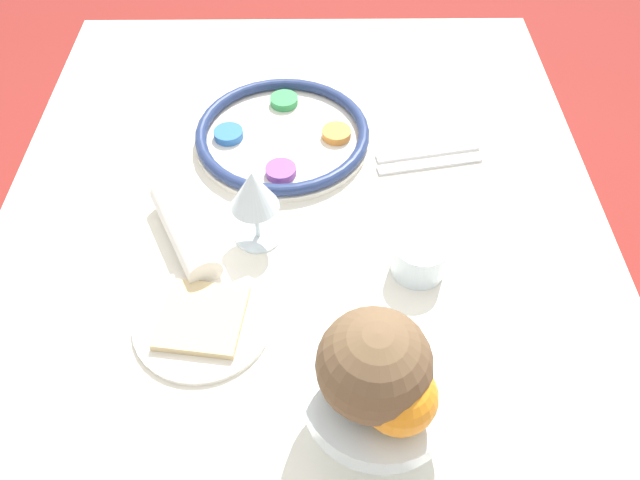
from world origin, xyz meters
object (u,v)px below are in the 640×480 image
object	(u,v)px
fruit_stand	(378,396)
cup_near	(419,257)
bread_plate	(203,320)
napkin_roll	(185,232)
seder_plate	(283,135)
wine_glass	(253,193)
orange_fruit	(399,397)
coconut	(374,365)

from	to	relation	value
fruit_stand	cup_near	xyz separation A→B (m)	(-0.24, 0.08, -0.05)
bread_plate	napkin_roll	xyz separation A→B (m)	(-0.14, -0.04, 0.02)
seder_plate	wine_glass	size ratio (longest dim) A/B	2.28
orange_fruit	coconut	xyz separation A→B (m)	(-0.02, -0.02, 0.02)
bread_plate	seder_plate	bearing A→B (deg)	165.51
seder_plate	cup_near	bearing A→B (deg)	35.51
orange_fruit	coconut	world-z (taller)	coconut
cup_near	bread_plate	bearing A→B (deg)	-73.31
fruit_stand	seder_plate	bearing A→B (deg)	-166.61
bread_plate	cup_near	xyz separation A→B (m)	(-0.09, 0.30, 0.02)
coconut	wine_glass	bearing A→B (deg)	-155.07
seder_plate	wine_glass	distance (m)	0.24
wine_glass	bread_plate	world-z (taller)	wine_glass
seder_plate	coconut	size ratio (longest dim) A/B	2.53
seder_plate	orange_fruit	distance (m)	0.59
wine_glass	fruit_stand	bearing A→B (deg)	27.09
wine_glass	cup_near	size ratio (longest dim) A/B	1.69
wine_glass	coconut	bearing A→B (deg)	24.93
wine_glass	napkin_roll	world-z (taller)	wine_glass
wine_glass	orange_fruit	distance (m)	0.38
wine_glass	coconut	xyz separation A→B (m)	(0.31, 0.15, 0.07)
coconut	bread_plate	size ratio (longest dim) A/B	0.63
napkin_roll	cup_near	world-z (taller)	cup_near
napkin_roll	cup_near	size ratio (longest dim) A/B	2.40
coconut	fruit_stand	bearing A→B (deg)	124.74
fruit_stand	coconut	bearing A→B (deg)	-55.26
fruit_stand	bread_plate	size ratio (longest dim) A/B	0.91
coconut	bread_plate	bearing A→B (deg)	-126.48
wine_glass	coconut	size ratio (longest dim) A/B	1.11
wine_glass	fruit_stand	size ratio (longest dim) A/B	0.77
wine_glass	cup_near	xyz separation A→B (m)	(0.07, 0.24, -0.07)
bread_plate	wine_glass	bearing A→B (deg)	157.00
fruit_stand	orange_fruit	xyz separation A→B (m)	(0.03, 0.01, 0.06)
wine_glass	cup_near	distance (m)	0.25
wine_glass	bread_plate	bearing A→B (deg)	-23.00
wine_glass	bread_plate	xyz separation A→B (m)	(0.16, -0.07, -0.09)
orange_fruit	napkin_roll	xyz separation A→B (m)	(-0.33, -0.28, -0.12)
bread_plate	coconut	bearing A→B (deg)	53.52
fruit_stand	coconut	xyz separation A→B (m)	(0.01, -0.01, 0.08)
fruit_stand	coconut	distance (m)	0.09
napkin_roll	cup_near	bearing A→B (deg)	81.17
seder_plate	fruit_stand	size ratio (longest dim) A/B	1.76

